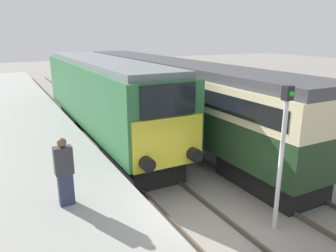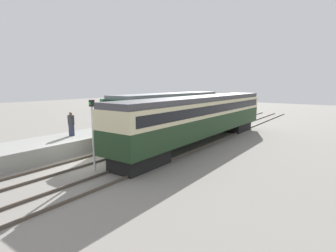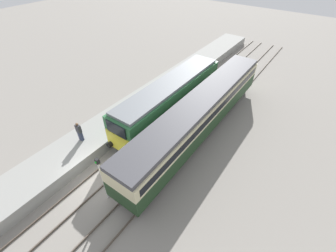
{
  "view_description": "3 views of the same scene",
  "coord_description": "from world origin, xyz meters",
  "px_view_note": "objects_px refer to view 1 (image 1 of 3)",
  "views": [
    {
      "loc": [
        -4.64,
        -6.22,
        5.21
      ],
      "look_at": [
        0.0,
        2.52,
        2.38
      ],
      "focal_mm": 35.0,
      "sensor_mm": 36.0,
      "label": 1
    },
    {
      "loc": [
        13.34,
        -9.67,
        4.81
      ],
      "look_at": [
        1.7,
        6.52,
        1.6
      ],
      "focal_mm": 28.0,
      "sensor_mm": 36.0,
      "label": 2
    },
    {
      "loc": [
        10.11,
        -5.19,
        13.79
      ],
      "look_at": [
        1.7,
        6.52,
        1.6
      ],
      "focal_mm": 24.0,
      "sensor_mm": 36.0,
      "label": 3
    }
  ],
  "objects_px": {
    "passenger_carriage": "(168,89)",
    "person_on_platform": "(64,172)",
    "locomotive": "(104,96)",
    "signal_post": "(282,148)"
  },
  "relations": [
    {
      "from": "passenger_carriage",
      "to": "locomotive",
      "type": "bearing_deg",
      "value": 173.8
    },
    {
      "from": "locomotive",
      "to": "passenger_carriage",
      "type": "relative_size",
      "value": 0.72
    },
    {
      "from": "passenger_carriage",
      "to": "person_on_platform",
      "type": "height_order",
      "value": "passenger_carriage"
    },
    {
      "from": "locomotive",
      "to": "signal_post",
      "type": "relative_size",
      "value": 3.53
    },
    {
      "from": "person_on_platform",
      "to": "signal_post",
      "type": "bearing_deg",
      "value": -22.24
    },
    {
      "from": "person_on_platform",
      "to": "signal_post",
      "type": "xyz_separation_m",
      "value": [
        5.11,
        -2.09,
        0.43
      ]
    },
    {
      "from": "person_on_platform",
      "to": "signal_post",
      "type": "distance_m",
      "value": 5.54
    },
    {
      "from": "passenger_carriage",
      "to": "person_on_platform",
      "type": "distance_m",
      "value": 10.04
    },
    {
      "from": "locomotive",
      "to": "signal_post",
      "type": "height_order",
      "value": "locomotive"
    },
    {
      "from": "locomotive",
      "to": "passenger_carriage",
      "type": "bearing_deg",
      "value": -6.2
    }
  ]
}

